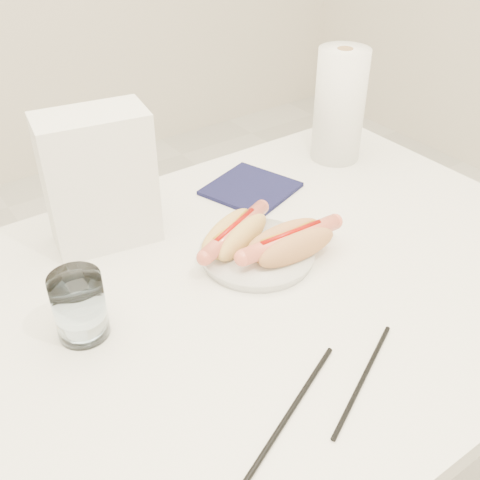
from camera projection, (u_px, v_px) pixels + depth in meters
table at (243, 314)px, 0.96m from camera, size 1.20×0.80×0.75m
plate at (257, 255)px, 0.98m from camera, size 0.21×0.21×0.02m
hotdog_left at (235, 234)px, 0.98m from camera, size 0.18×0.12×0.05m
hotdog_right at (290, 243)px, 0.96m from camera, size 0.19×0.08×0.05m
water_glass at (79, 306)px, 0.81m from camera, size 0.07×0.07×0.10m
chopstick_near at (292, 408)px, 0.72m from camera, size 0.22×0.10×0.01m
chopstick_far at (363, 378)px, 0.77m from camera, size 0.20×0.10×0.01m
napkin_box at (99, 180)px, 0.97m from camera, size 0.19×0.13×0.24m
navy_napkin at (251, 189)px, 1.17m from camera, size 0.20×0.20×0.01m
paper_towel_roll at (339, 106)px, 1.23m from camera, size 0.11×0.11×0.24m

